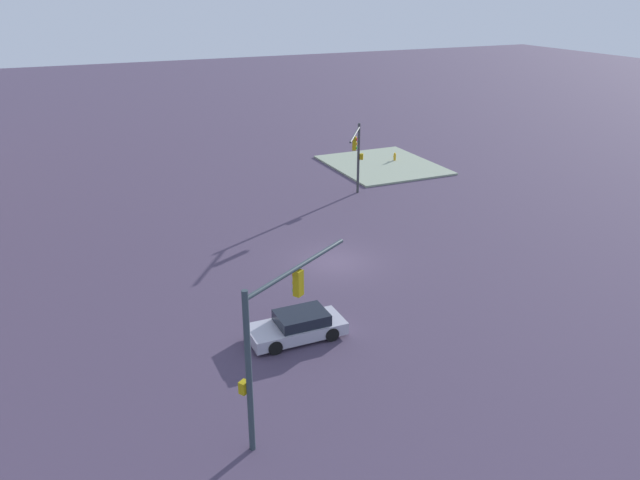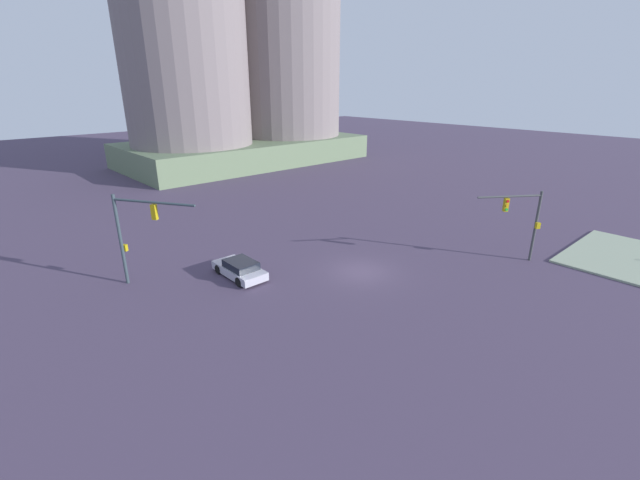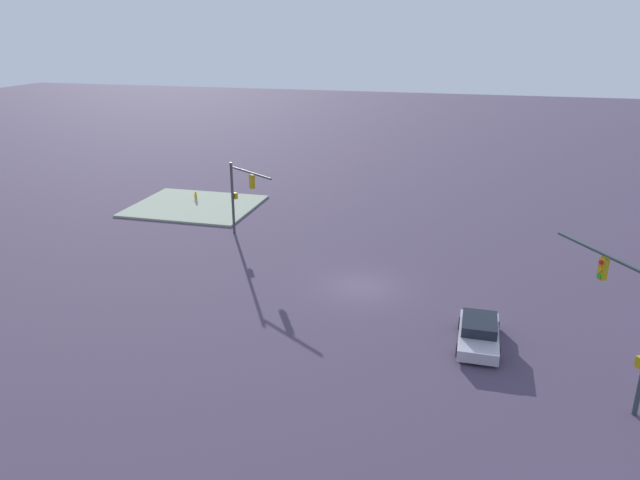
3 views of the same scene
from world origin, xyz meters
The scene contains 6 objects.
ground_plane centered at (0.00, 0.00, 0.00)m, with size 211.42×211.42×0.00m, color #453950.
sidewalk_corner centered at (16.70, -12.56, 0.07)m, with size 10.13×8.67×0.15m, color #92A086.
traffic_signal_near_corner centered at (-12.13, 8.23, 4.06)m, with size 3.20×5.15×6.05m.
traffic_signal_opposite_side centered at (9.96, -6.48, 3.59)m, with size 4.07×3.15×5.31m.
sedan_car_approaching centered at (-6.71, 5.07, 0.57)m, with size 1.98×4.33×1.21m.
fire_hydrant_on_curb centered at (17.38, -14.19, 0.49)m, with size 0.33×0.22×0.71m.
Camera 3 is at (-5.73, 31.69, 14.60)m, focal length 33.59 mm.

